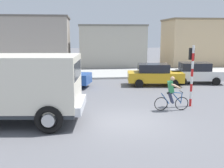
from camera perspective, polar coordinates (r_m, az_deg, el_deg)
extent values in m
plane|color=slate|center=(11.43, 3.76, -8.26)|extent=(120.00, 120.00, 0.00)
cube|color=#ADADA8|center=(24.25, -1.74, 2.25)|extent=(80.00, 5.00, 0.16)
cube|color=silver|center=(11.55, -20.42, 0.50)|extent=(5.43, 3.03, 2.20)
cube|color=#2D3338|center=(11.81, -20.04, -5.14)|extent=(5.32, 2.97, 0.16)
cube|color=silver|center=(11.15, -6.87, -4.51)|extent=(0.49, 2.39, 0.36)
cube|color=black|center=(10.87, -7.84, 3.11)|extent=(0.34, 2.13, 0.70)
torus|color=black|center=(12.60, -11.14, -4.00)|extent=(1.12, 0.35, 1.10)
cylinder|color=beige|center=(12.60, -11.14, -4.00)|extent=(0.52, 0.35, 0.50)
torus|color=black|center=(10.20, -13.78, -7.71)|extent=(1.12, 0.35, 1.10)
cylinder|color=beige|center=(10.20, -13.78, -7.71)|extent=(0.52, 0.35, 0.50)
torus|color=black|center=(13.43, 15.11, -4.17)|extent=(0.68, 0.07, 0.68)
torus|color=black|center=(13.13, 10.75, -4.32)|extent=(0.68, 0.07, 0.68)
cylinder|color=#1E4C8C|center=(13.19, 13.80, -1.85)|extent=(0.60, 0.07, 0.09)
cylinder|color=#1E4C8C|center=(13.26, 14.00, -2.88)|extent=(0.51, 0.07, 0.57)
cylinder|color=#1E4C8C|center=(13.12, 11.65, -3.16)|extent=(0.44, 0.07, 0.57)
cylinder|color=#1E4C8C|center=(13.35, 15.07, -2.95)|extent=(0.10, 0.05, 0.59)
cylinder|color=black|center=(13.27, 15.04, -1.64)|extent=(0.05, 0.50, 0.03)
cube|color=black|center=(13.11, 12.55, -1.99)|extent=(0.25, 0.13, 0.06)
cube|color=#338C51|center=(13.05, 12.83, -0.57)|extent=(0.31, 0.33, 0.59)
sphere|color=tan|center=(13.00, 13.20, 1.16)|extent=(0.22, 0.22, 0.22)
cylinder|color=#2D334C|center=(13.28, 12.73, -2.85)|extent=(0.31, 0.13, 0.57)
cylinder|color=tan|center=(13.25, 13.47, -0.21)|extent=(0.49, 0.11, 0.29)
cylinder|color=#2D334C|center=(13.09, 12.97, -3.06)|extent=(0.31, 0.13, 0.57)
cylinder|color=tan|center=(12.95, 13.88, -0.48)|extent=(0.49, 0.11, 0.29)
cylinder|color=red|center=(14.31, 16.89, -3.91)|extent=(0.12, 0.12, 0.40)
cylinder|color=white|center=(14.22, 16.97, -2.36)|extent=(0.12, 0.12, 0.40)
cylinder|color=red|center=(14.13, 17.07, -0.78)|extent=(0.12, 0.12, 0.40)
cylinder|color=white|center=(14.06, 17.16, 0.82)|extent=(0.12, 0.12, 0.40)
cylinder|color=red|center=(14.00, 17.25, 2.43)|extent=(0.12, 0.12, 0.40)
cylinder|color=white|center=(13.95, 17.34, 4.05)|extent=(0.12, 0.12, 0.40)
cylinder|color=red|center=(13.91, 17.44, 5.69)|extent=(0.12, 0.12, 0.40)
cylinder|color=white|center=(13.88, 17.53, 7.33)|extent=(0.12, 0.12, 0.40)
cube|color=black|center=(14.06, 17.18, 6.37)|extent=(0.24, 0.20, 0.60)
sphere|color=red|center=(14.17, 16.98, 6.41)|extent=(0.14, 0.14, 0.14)
cube|color=#234C9E|center=(18.85, -10.93, 1.29)|extent=(4.31, 2.71, 0.70)
cube|color=black|center=(18.81, -11.43, 3.25)|extent=(2.51, 1.98, 0.60)
cylinder|color=black|center=(19.33, -6.58, 0.60)|extent=(0.63, 0.33, 0.60)
cylinder|color=black|center=(17.73, -8.05, -0.38)|extent=(0.63, 0.33, 0.60)
cylinder|color=black|center=(20.14, -13.39, 0.79)|extent=(0.63, 0.33, 0.60)
cylinder|color=black|center=(18.61, -15.37, -0.13)|extent=(0.63, 0.33, 0.60)
cube|color=gold|center=(19.37, 9.47, 1.59)|extent=(4.18, 2.19, 0.70)
cube|color=black|center=(19.25, 9.09, 3.50)|extent=(2.37, 1.71, 0.60)
cylinder|color=black|center=(20.47, 12.53, 0.99)|extent=(0.62, 0.25, 0.60)
cylinder|color=black|center=(18.83, 13.55, 0.09)|extent=(0.62, 0.25, 0.60)
cylinder|color=black|center=(20.12, 5.59, 1.03)|extent=(0.62, 0.25, 0.60)
cylinder|color=black|center=(18.45, 6.01, 0.11)|extent=(0.62, 0.25, 0.60)
cube|color=white|center=(21.00, 18.09, 1.92)|extent=(4.20, 2.26, 0.70)
cube|color=black|center=(20.87, 17.80, 3.69)|extent=(2.39, 1.75, 0.60)
cylinder|color=black|center=(22.23, 20.51, 1.33)|extent=(0.62, 0.27, 0.60)
cylinder|color=black|center=(20.65, 21.98, 0.53)|extent=(0.62, 0.27, 0.60)
cylinder|color=black|center=(21.57, 14.25, 1.41)|extent=(0.62, 0.27, 0.60)
cylinder|color=black|center=(19.93, 15.27, 0.60)|extent=(0.62, 0.27, 0.60)
cylinder|color=#2D334C|center=(20.36, 11.69, 1.33)|extent=(0.22, 0.22, 0.85)
cube|color=white|center=(20.25, 11.77, 3.29)|extent=(0.34, 0.22, 0.56)
sphere|color=tan|center=(20.21, 11.82, 4.39)|extent=(0.20, 0.20, 0.20)
cube|color=#9E9389|center=(30.67, -19.58, 8.42)|extent=(10.68, 6.20, 5.44)
cube|color=#5E5852|center=(30.70, -19.92, 13.68)|extent=(10.89, 6.32, 0.20)
cube|color=#B2AD9E|center=(31.05, -0.16, 8.28)|extent=(7.48, 5.34, 4.58)
cube|color=slate|center=(31.02, -0.16, 12.69)|extent=(7.63, 5.44, 0.20)
cube|color=#D1B284|center=(34.54, 21.44, 8.42)|extent=(11.79, 5.24, 5.32)
cube|color=#7D6B4F|center=(34.56, 21.77, 12.98)|extent=(12.03, 5.34, 0.20)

